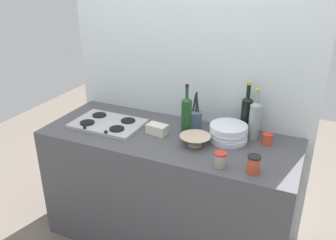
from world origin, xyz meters
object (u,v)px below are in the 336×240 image
at_px(wine_bottle_leftmost, 186,115).
at_px(condiment_jar_front, 220,159).
at_px(plate_stack, 228,133).
at_px(mixing_bowl, 195,140).
at_px(condiment_jar_spare, 254,164).
at_px(stovetop_hob, 108,123).
at_px(butter_dish, 157,129).
at_px(utensil_crock, 195,118).
at_px(condiment_jar_rear, 267,139).
at_px(wine_bottle_mid_left, 246,114).
at_px(wine_bottle_mid_right, 255,119).

distance_m(wine_bottle_leftmost, condiment_jar_front, 0.48).
bearing_deg(condiment_jar_front, plate_stack, 97.72).
distance_m(mixing_bowl, condiment_jar_spare, 0.46).
xyz_separation_m(stovetop_hob, wine_bottle_leftmost, (0.59, 0.10, 0.13)).
bearing_deg(butter_dish, utensil_crock, 46.09).
xyz_separation_m(condiment_jar_rear, condiment_jar_spare, (-0.01, -0.39, 0.02)).
distance_m(utensil_crock, condiment_jar_front, 0.57).
bearing_deg(condiment_jar_rear, stovetop_hob, -170.84).
distance_m(plate_stack, wine_bottle_leftmost, 0.31).
bearing_deg(condiment_jar_rear, mixing_bowl, -154.16).
relative_size(stovetop_hob, mixing_bowl, 2.47).
bearing_deg(wine_bottle_mid_left, utensil_crock, -170.63).
bearing_deg(wine_bottle_mid_right, plate_stack, -143.28).
height_order(utensil_crock, condiment_jar_spare, utensil_crock).
bearing_deg(condiment_jar_front, wine_bottle_leftmost, 137.26).
bearing_deg(butter_dish, mixing_bowl, -9.71).
height_order(wine_bottle_mid_right, condiment_jar_spare, wine_bottle_mid_right).
distance_m(butter_dish, utensil_crock, 0.30).
xyz_separation_m(utensil_crock, condiment_jar_spare, (0.52, -0.44, -0.01)).
distance_m(plate_stack, butter_dish, 0.50).
relative_size(wine_bottle_mid_left, condiment_jar_front, 4.06).
height_order(utensil_crock, condiment_jar_front, utensil_crock).
relative_size(plate_stack, butter_dish, 1.81).
xyz_separation_m(wine_bottle_mid_right, condiment_jar_spare, (0.09, -0.44, -0.09)).
xyz_separation_m(plate_stack, wine_bottle_mid_left, (0.07, 0.17, 0.09)).
distance_m(utensil_crock, condiment_jar_spare, 0.68).
bearing_deg(wine_bottle_leftmost, condiment_jar_rear, 9.13).
distance_m(wine_bottle_mid_left, mixing_bowl, 0.43).
bearing_deg(condiment_jar_spare, wine_bottle_mid_right, 102.14).
xyz_separation_m(utensil_crock, condiment_jar_front, (0.33, -0.46, -0.02)).
relative_size(wine_bottle_mid_left, condiment_jar_rear, 5.09).
relative_size(plate_stack, condiment_jar_front, 2.81).
bearing_deg(utensil_crock, wine_bottle_mid_right, -0.56).
xyz_separation_m(butter_dish, condiment_jar_front, (0.53, -0.25, 0.01)).
xyz_separation_m(plate_stack, wine_bottle_leftmost, (-0.30, -0.03, 0.09)).
bearing_deg(utensil_crock, wine_bottle_mid_left, 9.37).
xyz_separation_m(mixing_bowl, butter_dish, (-0.30, 0.05, -0.00)).
bearing_deg(mixing_bowl, condiment_jar_spare, -22.82).
xyz_separation_m(wine_bottle_leftmost, wine_bottle_mid_left, (0.37, 0.20, -0.00)).
height_order(wine_bottle_leftmost, utensil_crock, wine_bottle_leftmost).
height_order(stovetop_hob, butter_dish, butter_dish).
bearing_deg(mixing_bowl, condiment_jar_rear, 25.84).
distance_m(wine_bottle_leftmost, condiment_jar_spare, 0.62).
bearing_deg(stovetop_hob, wine_bottle_mid_left, 17.15).
height_order(plate_stack, wine_bottle_mid_left, wine_bottle_mid_left).
bearing_deg(wine_bottle_mid_left, plate_stack, -113.40).
bearing_deg(condiment_jar_front, condiment_jar_rear, 63.26).
height_order(stovetop_hob, mixing_bowl, mixing_bowl).
bearing_deg(mixing_bowl, wine_bottle_leftmost, 132.64).
bearing_deg(condiment_jar_spare, condiment_jar_front, -175.11).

